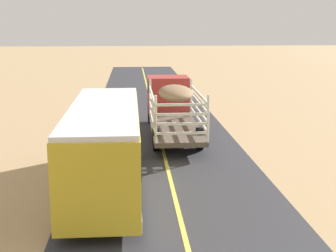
# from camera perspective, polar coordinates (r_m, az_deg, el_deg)

# --- Properties ---
(livestock_truck) EXTENTS (2.53, 9.70, 3.02)m
(livestock_truck) POSITION_cam_1_polar(r_m,az_deg,el_deg) (28.39, 0.31, 3.04)
(livestock_truck) COLOR #B2332D
(livestock_truck) RESTS_ON road_surface
(bus) EXTENTS (2.54, 10.00, 3.21)m
(bus) POSITION_cam_1_polar(r_m,az_deg,el_deg) (18.37, -7.36, -2.23)
(bus) COLOR gold
(bus) RESTS_ON road_surface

